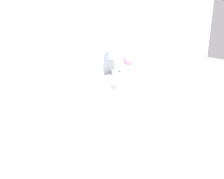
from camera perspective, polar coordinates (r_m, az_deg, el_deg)
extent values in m
plane|color=#BCB7B2|center=(3.47, -13.18, -9.59)|extent=(12.00, 12.00, 0.00)
cube|color=white|center=(3.15, -15.62, 12.29)|extent=(8.00, 0.06, 2.60)
cube|color=white|center=(2.63, -1.33, -14.48)|extent=(1.40, 2.11, 0.35)
cube|color=white|center=(2.49, -1.38, -9.13)|extent=(1.38, 2.07, 0.20)
cube|color=silver|center=(3.24, -13.62, -1.74)|extent=(1.43, 0.05, 1.02)
cube|color=white|center=(2.87, -17.34, -2.37)|extent=(0.59, 0.36, 0.14)
cube|color=white|center=(3.20, -6.52, 0.52)|extent=(0.59, 0.36, 0.14)
cube|color=white|center=(2.73, -7.72, -2.24)|extent=(0.31, 0.11, 0.19)
cube|color=white|center=(3.76, 2.08, -1.63)|extent=(0.51, 0.40, 0.61)
sphere|color=#B2AD93|center=(3.57, 4.47, 0.11)|extent=(0.02, 0.02, 0.02)
cylinder|color=#A8B2BC|center=(3.67, 0.62, 3.60)|extent=(0.09, 0.09, 0.09)
cylinder|color=#B7B29E|center=(3.64, 0.62, 5.53)|extent=(0.02, 0.02, 0.17)
cylinder|color=#A8BCDB|center=(3.61, 0.63, 8.07)|extent=(0.21, 0.21, 0.16)
cylinder|color=silver|center=(3.75, 3.53, 4.39)|extent=(0.08, 0.08, 0.15)
sphere|color=pink|center=(3.72, 3.57, 6.37)|extent=(0.15, 0.15, 0.15)
sphere|color=#609356|center=(3.75, 3.96, 5.88)|extent=(0.07, 0.07, 0.07)
cylinder|color=white|center=(3.55, 1.73, 2.41)|extent=(0.13, 0.13, 0.01)
cylinder|color=white|center=(3.55, 1.73, 2.81)|extent=(0.08, 0.08, 0.05)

